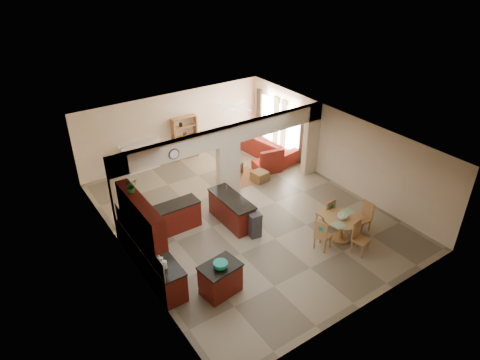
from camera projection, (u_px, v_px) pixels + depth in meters
floor at (245, 214)px, 14.25m from camera, size 10.00×10.00×0.00m
ceiling at (246, 137)px, 12.86m from camera, size 10.00×10.00×0.00m
wall_back at (174, 127)px, 17.14m from camera, size 8.00×0.00×8.00m
wall_front at (368, 265)px, 9.97m from camera, size 8.00×0.00×8.00m
wall_left at (125, 219)px, 11.61m from camera, size 0.00×10.00×10.00m
wall_right at (336, 147)px, 15.50m from camera, size 0.00×10.00×10.00m
partition_left_pier at (122, 199)px, 12.47m from camera, size 0.60×0.25×2.80m
partition_center_pier at (229, 173)px, 14.42m from camera, size 0.80×0.25×2.20m
partition_right_pier at (311, 140)px, 16.07m from camera, size 0.60×0.25×2.80m
partition_header at (228, 135)px, 13.72m from camera, size 8.00×0.25×0.60m
kitchen_counter at (157, 241)px, 12.26m from camera, size 2.52×3.29×1.48m
upper_cabinets at (140, 215)px, 10.86m from camera, size 0.35×2.40×0.90m
peninsula at (232, 210)px, 13.65m from camera, size 0.70×1.85×0.91m
wall_clock at (174, 154)px, 12.67m from camera, size 0.34×0.03×0.34m
rug at (240, 178)px, 16.34m from camera, size 1.60×1.30×0.01m
fireplace at (141, 156)px, 16.63m from camera, size 1.60×0.35×1.20m
shelving_unit at (185, 138)px, 17.43m from camera, size 1.00×0.32×1.80m
window_a at (294, 131)px, 17.24m from camera, size 0.02×0.90×1.90m
window_b at (268, 118)px, 18.45m from camera, size 0.02×0.90×1.90m
glazed_door at (280, 128)px, 17.92m from camera, size 0.02×0.70×2.10m
drape_a_left at (303, 137)px, 16.79m from camera, size 0.10×0.28×2.30m
drape_a_right at (283, 127)px, 17.65m from camera, size 0.10×0.28×2.30m
drape_b_left at (276, 123)px, 18.00m from camera, size 0.10×0.28×2.30m
drape_b_right at (259, 114)px, 18.86m from camera, size 0.10×0.28×2.30m
ceiling_fan at (233, 106)px, 15.86m from camera, size 1.00×1.00×0.10m
kitchen_island at (220, 279)px, 10.95m from camera, size 1.10×0.85×0.88m
teal_bowl at (221, 265)px, 10.63m from camera, size 0.37×0.37×0.17m
trash_can at (255, 226)px, 13.05m from camera, size 0.39×0.35×0.75m
dining_table at (342, 225)px, 12.84m from camera, size 1.14×1.14×0.78m
fruit_bowl at (342, 216)px, 12.65m from camera, size 0.29×0.29×0.15m
sofa at (267, 146)px, 17.91m from camera, size 2.97×1.49×0.83m
chaise at (267, 166)px, 16.81m from camera, size 1.10×0.95×0.39m
armchair at (231, 170)px, 16.27m from camera, size 0.89×0.90×0.63m
ottoman at (260, 176)px, 16.10m from camera, size 0.59×0.59×0.39m
plant at (131, 186)px, 10.86m from camera, size 0.39×0.36×0.37m
chair_north at (327, 212)px, 13.37m from camera, size 0.46×0.46×1.02m
chair_east at (365, 216)px, 13.21m from camera, size 0.44×0.43×1.02m
chair_south at (359, 236)px, 12.32m from camera, size 0.49×0.49×1.02m
chair_west at (322, 234)px, 12.39m from camera, size 0.52×0.52×1.02m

